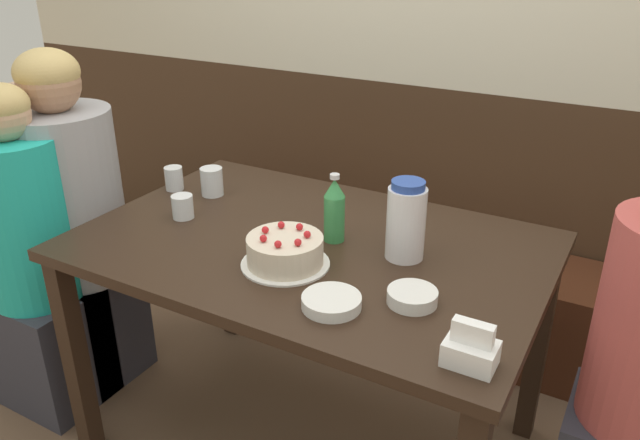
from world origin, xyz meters
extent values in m
plane|color=brown|center=(0.00, 0.00, 0.00)|extent=(12.00, 12.00, 0.00)
cube|color=#3D2819|center=(0.00, 1.05, 0.51)|extent=(4.80, 0.04, 1.03)
cube|color=#472314|center=(0.00, 0.83, 0.21)|extent=(2.29, 0.38, 0.42)
cube|color=black|center=(0.00, 0.00, 0.76)|extent=(1.37, 0.91, 0.03)
cube|color=black|center=(-0.63, -0.40, 0.37)|extent=(0.06, 0.06, 0.74)
cube|color=black|center=(-0.63, 0.40, 0.37)|extent=(0.06, 0.06, 0.74)
cube|color=black|center=(0.63, 0.40, 0.37)|extent=(0.06, 0.06, 0.74)
cylinder|color=white|center=(0.01, -0.16, 0.78)|extent=(0.25, 0.25, 0.01)
cylinder|color=beige|center=(0.01, -0.16, 0.82)|extent=(0.21, 0.21, 0.08)
sphere|color=red|center=(0.03, -0.22, 0.87)|extent=(0.02, 0.02, 0.02)
sphere|color=red|center=(0.07, -0.18, 0.87)|extent=(0.02, 0.02, 0.02)
sphere|color=red|center=(0.07, -0.13, 0.87)|extent=(0.02, 0.02, 0.02)
sphere|color=red|center=(0.02, -0.10, 0.87)|extent=(0.02, 0.02, 0.02)
sphere|color=red|center=(-0.03, -0.11, 0.87)|extent=(0.02, 0.02, 0.02)
sphere|color=red|center=(-0.05, -0.16, 0.87)|extent=(0.02, 0.02, 0.02)
sphere|color=red|center=(-0.02, -0.21, 0.87)|extent=(0.02, 0.02, 0.02)
cylinder|color=white|center=(0.28, 0.04, 0.88)|extent=(0.11, 0.11, 0.21)
cylinder|color=#28479E|center=(0.28, 0.04, 0.99)|extent=(0.09, 0.09, 0.02)
cylinder|color=#388E4C|center=(0.06, 0.04, 0.85)|extent=(0.06, 0.06, 0.14)
cone|color=#388E4C|center=(0.06, 0.04, 0.94)|extent=(0.06, 0.06, 0.05)
cylinder|color=silver|center=(0.06, 0.04, 0.98)|extent=(0.03, 0.03, 0.01)
cube|color=white|center=(0.59, -0.34, 0.80)|extent=(0.11, 0.08, 0.05)
cube|color=white|center=(0.59, -0.34, 0.86)|extent=(0.09, 0.03, 0.05)
cylinder|color=white|center=(0.23, -0.29, 0.79)|extent=(0.15, 0.15, 0.03)
cylinder|color=white|center=(0.39, -0.17, 0.79)|extent=(0.13, 0.13, 0.03)
cylinder|color=silver|center=(-0.63, 0.12, 0.82)|extent=(0.06, 0.06, 0.08)
cylinder|color=silver|center=(-0.44, -0.05, 0.81)|extent=(0.07, 0.07, 0.08)
cylinder|color=silver|center=(-0.48, 0.15, 0.82)|extent=(0.08, 0.08, 0.10)
cube|color=#33333D|center=(-0.94, -0.08, 0.23)|extent=(0.34, 0.30, 0.45)
cylinder|color=#99999E|center=(-0.94, -0.08, 0.76)|extent=(0.37, 0.37, 0.62)
sphere|color=#A87A5B|center=(-0.94, -0.08, 1.16)|extent=(0.21, 0.21, 0.21)
ellipsoid|color=tan|center=(-0.94, -0.08, 1.20)|extent=(0.21, 0.21, 0.15)
cube|color=#33333D|center=(-0.94, -0.27, 0.23)|extent=(0.34, 0.30, 0.45)
cylinder|color=#1EB2A3|center=(-0.94, -0.27, 0.74)|extent=(0.31, 0.31, 0.57)
sphere|color=tan|center=(-0.94, -0.27, 1.10)|extent=(0.18, 0.18, 0.18)
camera|label=1|loc=(0.84, -1.43, 1.61)|focal=35.00mm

